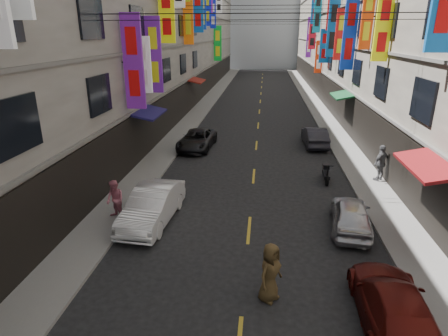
% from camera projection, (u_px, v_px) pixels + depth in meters
% --- Properties ---
extents(sidewalk_left, '(2.00, 90.00, 0.12)m').
position_uv_depth(sidewalk_left, '(200.00, 110.00, 37.97)').
color(sidewalk_left, slate).
rests_on(sidewalk_left, ground).
extents(sidewalk_right, '(2.00, 90.00, 0.12)m').
position_uv_depth(sidewalk_right, '(321.00, 112.00, 36.77)').
color(sidewalk_right, slate).
rests_on(sidewalk_right, ground).
extents(building_row_left, '(10.14, 90.00, 19.00)m').
position_uv_depth(building_row_left, '(136.00, 10.00, 35.36)').
color(building_row_left, gray).
rests_on(building_row_left, ground).
extents(building_row_right, '(10.14, 90.00, 19.00)m').
position_uv_depth(building_row_right, '(399.00, 8.00, 32.97)').
color(building_row_right, '#A19887').
rests_on(building_row_right, ground).
extents(haze_block, '(18.00, 8.00, 22.00)m').
position_uv_depth(haze_block, '(265.00, 15.00, 80.40)').
color(haze_block, '#B2BCC7').
rests_on(haze_block, ground).
extents(shop_signage, '(14.00, 55.00, 12.39)m').
position_uv_depth(shop_signage, '(261.00, 10.00, 27.57)').
color(shop_signage, '#1710C1').
rests_on(shop_signage, ground).
extents(street_awnings, '(13.99, 35.20, 0.41)m').
position_uv_depth(street_awnings, '(234.00, 114.00, 21.53)').
color(street_awnings, '#124414').
rests_on(street_awnings, ground).
extents(overhead_cables, '(14.00, 38.04, 1.24)m').
position_uv_depth(overhead_cables, '(261.00, 9.00, 23.18)').
color(overhead_cables, black).
rests_on(overhead_cables, ground).
extents(lane_markings, '(0.12, 80.20, 0.01)m').
position_uv_depth(lane_markings, '(259.00, 118.00, 34.58)').
color(lane_markings, gold).
rests_on(lane_markings, ground).
extents(scooter_far_right, '(0.50, 1.80, 1.14)m').
position_uv_depth(scooter_far_right, '(326.00, 173.00, 19.75)').
color(scooter_far_right, black).
rests_on(scooter_far_right, ground).
extents(car_left_mid, '(1.88, 4.55, 1.47)m').
position_uv_depth(car_left_mid, '(152.00, 206.00, 15.35)').
color(car_left_mid, white).
rests_on(car_left_mid, ground).
extents(car_left_far, '(2.36, 4.59, 1.24)m').
position_uv_depth(car_left_far, '(197.00, 140.00, 25.26)').
color(car_left_far, black).
rests_on(car_left_far, ground).
extents(car_right_near, '(1.94, 4.45, 1.28)m').
position_uv_depth(car_right_near, '(394.00, 306.00, 9.84)').
color(car_right_near, '#58130F').
rests_on(car_right_near, ground).
extents(car_right_mid, '(1.96, 3.85, 1.26)m').
position_uv_depth(car_right_mid, '(351.00, 215.00, 14.80)').
color(car_right_mid, silver).
rests_on(car_right_mid, ground).
extents(car_right_far, '(1.55, 4.05, 1.32)m').
position_uv_depth(car_right_far, '(315.00, 137.00, 25.86)').
color(car_right_far, '#27262E').
rests_on(car_right_far, ground).
extents(pedestrian_lfar, '(0.99, 0.92, 1.68)m').
position_uv_depth(pedestrian_lfar, '(115.00, 200.00, 15.33)').
color(pedestrian_lfar, '#C7697D').
rests_on(pedestrian_lfar, sidewalk_left).
extents(pedestrian_rfar, '(1.26, 1.22, 1.91)m').
position_uv_depth(pedestrian_rfar, '(381.00, 163.00, 19.35)').
color(pedestrian_rfar, '#57575A').
rests_on(pedestrian_rfar, sidewalk_right).
extents(pedestrian_crossing, '(1.01, 1.08, 1.82)m').
position_uv_depth(pedestrian_crossing, '(270.00, 272.00, 10.77)').
color(pedestrian_crossing, '#49371D').
rests_on(pedestrian_crossing, ground).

